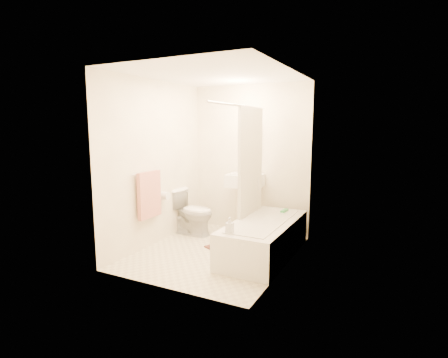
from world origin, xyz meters
The scene contains 17 objects.
floor centered at (0.00, 0.00, 0.00)m, with size 2.40×2.40×0.00m, color beige.
ceiling centered at (0.00, 0.00, 2.40)m, with size 2.40×2.40×0.00m, color white.
wall_back centered at (0.00, 1.20, 1.20)m, with size 2.00×0.02×2.40m, color beige.
wall_left centered at (-1.00, 0.00, 1.20)m, with size 0.02×2.40×2.40m, color beige.
wall_right centered at (1.00, 0.00, 1.20)m, with size 0.02×2.40×2.40m, color beige.
mirror centered at (0.00, 1.18, 1.50)m, with size 0.40×0.03×0.55m, color white.
curtain_rod centered at (0.30, 0.10, 2.00)m, with size 0.03×0.03×1.70m, color silver.
shower_curtain centered at (0.30, 0.50, 1.22)m, with size 0.04×0.80×1.55m, color silver.
towel_bar centered at (-0.96, -0.25, 1.10)m, with size 0.02×0.02×0.60m, color silver.
towel centered at (-0.93, -0.25, 0.78)m, with size 0.06×0.45×0.66m, color #CC7266.
toilet_paper centered at (-0.93, 0.12, 0.70)m, with size 0.12×0.12×0.11m, color white.
toilet centered at (-0.75, 0.58, 0.36)m, with size 0.41×0.74×0.72m, color white.
sink centered at (0.03, 0.95, 0.54)m, with size 0.55×0.44×1.07m, color white, non-canonical shape.
bathtub centered at (0.63, 0.21, 0.24)m, with size 0.74×1.69×0.48m, color silver, non-canonical shape.
bath_mat centered at (0.09, 0.19, 0.01)m, with size 0.57×0.43×0.02m, color #532C21.
soap_bottle centered at (0.44, -0.48, 0.57)m, with size 0.09×0.09×0.19m, color white.
scrub_brush centered at (0.72, 0.81, 0.50)m, with size 0.06×0.19×0.04m, color green.
Camera 1 is at (2.19, -4.10, 1.74)m, focal length 28.00 mm.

